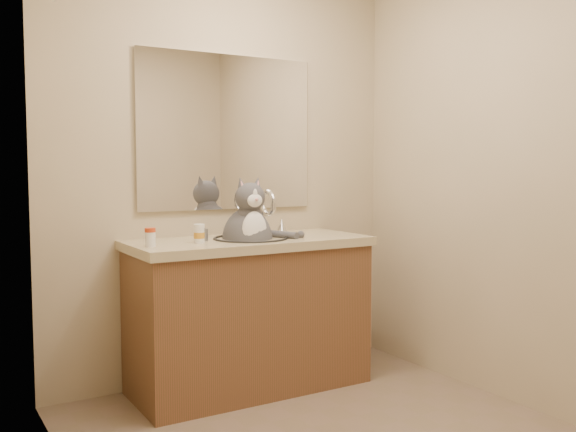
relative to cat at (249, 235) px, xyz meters
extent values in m
cube|color=tan|center=(0.01, 0.30, 0.33)|extent=(2.20, 0.01, 2.40)
cube|color=tan|center=(-1.10, -0.96, 0.33)|extent=(0.01, 2.50, 2.40)
cube|color=tan|center=(1.11, -0.96, 0.33)|extent=(0.01, 2.50, 2.40)
cube|color=brown|center=(0.01, 0.01, -0.47)|extent=(1.30, 0.55, 0.80)
cube|color=tan|center=(0.01, 0.01, -0.04)|extent=(1.34, 0.59, 0.05)
torus|color=black|center=(0.01, -0.01, -0.02)|extent=(0.42, 0.42, 0.02)
ellipsoid|color=white|center=(0.01, -0.01, -0.09)|extent=(0.40, 0.40, 0.15)
cylinder|color=silver|center=(0.18, 0.16, 0.08)|extent=(0.03, 0.03, 0.18)
torus|color=silver|center=(0.18, 0.09, 0.17)|extent=(0.03, 0.16, 0.16)
cone|color=silver|center=(0.31, 0.16, 0.03)|extent=(0.06, 0.06, 0.08)
cube|color=white|center=(0.01, 0.28, 0.58)|extent=(1.10, 0.02, 0.90)
cube|color=beige|center=(-1.04, -0.86, 0.13)|extent=(0.01, 1.20, 1.90)
ellipsoid|color=#46464B|center=(0.00, 0.01, -0.04)|extent=(0.30, 0.33, 0.37)
ellipsoid|color=white|center=(-0.01, -0.09, 0.02)|extent=(0.16, 0.10, 0.23)
ellipsoid|color=#46464B|center=(0.00, -0.03, 0.21)|extent=(0.18, 0.16, 0.16)
ellipsoid|color=white|center=(-0.01, -0.10, 0.20)|extent=(0.09, 0.05, 0.07)
sphere|color=#D88C8C|center=(-0.01, -0.12, 0.20)|extent=(0.02, 0.02, 0.02)
cone|color=#46464B|center=(-0.05, -0.01, 0.29)|extent=(0.08, 0.06, 0.08)
cone|color=#46464B|center=(0.04, -0.02, 0.29)|extent=(0.08, 0.06, 0.08)
cylinder|color=#46464B|center=(0.18, -0.04, 0.00)|extent=(0.12, 0.25, 0.04)
cylinder|color=white|center=(-0.58, -0.06, 0.02)|extent=(0.05, 0.05, 0.07)
cylinder|color=#BC3714|center=(-0.58, -0.06, 0.06)|extent=(0.05, 0.05, 0.02)
cylinder|color=white|center=(-0.31, -0.04, 0.02)|extent=(0.07, 0.07, 0.08)
cylinder|color=orange|center=(-0.31, -0.04, 0.02)|extent=(0.07, 0.07, 0.03)
cylinder|color=white|center=(-0.31, -0.04, 0.07)|extent=(0.07, 0.07, 0.02)
cylinder|color=slate|center=(-0.25, 0.03, 0.01)|extent=(0.05, 0.05, 0.07)
camera|label=1|loc=(-1.63, -3.15, 0.38)|focal=40.00mm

